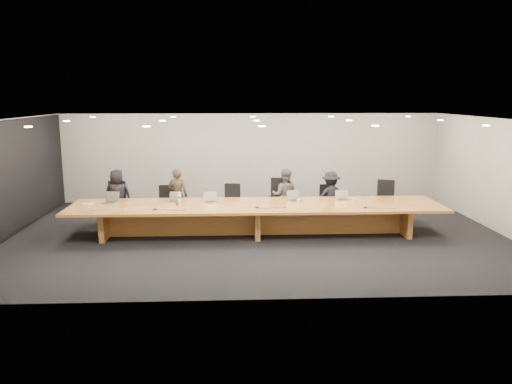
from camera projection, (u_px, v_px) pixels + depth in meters
ground at (257, 234)px, 12.24m from camera, size 12.00×12.00×0.00m
back_wall at (251, 158)px, 15.90m from camera, size 12.00×0.02×2.80m
left_wall_panel at (4, 181)px, 11.71m from camera, size 0.08×7.84×2.74m
conference_table at (257, 214)px, 12.14m from camera, size 9.00×1.80×0.75m
chair_far_left at (114, 202)px, 13.21m from camera, size 0.66×0.66×1.13m
chair_left at (167, 204)px, 13.32m from camera, size 0.59×0.59×1.01m
chair_mid_left at (231, 203)px, 13.42m from camera, size 0.61×0.61×1.03m
chair_mid_right at (279, 200)px, 13.32m from camera, size 0.70×0.70×1.20m
chair_right at (329, 203)px, 13.43m from camera, size 0.53×0.53×1.01m
chair_far_right at (385, 200)px, 13.55m from camera, size 0.72×0.72×1.11m
person_a at (118, 196)px, 13.16m from camera, size 0.77×0.55×1.46m
person_b at (178, 195)px, 13.24m from camera, size 0.60×0.46×1.48m
person_c at (285, 195)px, 13.33m from camera, size 0.80×0.67×1.45m
person_d at (331, 196)px, 13.40m from camera, size 0.96×0.67×1.36m
laptop_a at (110, 197)px, 12.22m from camera, size 0.41×0.35×0.28m
laptop_b at (174, 197)px, 12.38m from camera, size 0.36×0.31×0.24m
laptop_c at (211, 197)px, 12.30m from camera, size 0.39×0.32×0.27m
laptop_d at (295, 196)px, 12.46m from camera, size 0.40×0.34×0.27m
laptop_e at (342, 195)px, 12.57m from camera, size 0.33×0.24×0.25m
water_bottle at (179, 198)px, 12.30m from camera, size 0.10×0.10×0.25m
amber_mug at (177, 204)px, 11.98m from camera, size 0.08×0.08×0.09m
paper_cup_near at (298, 201)px, 12.25m from camera, size 0.09×0.09×0.10m
paper_cup_far at (354, 201)px, 12.30m from camera, size 0.11×0.11×0.10m
notepad at (87, 204)px, 12.14m from camera, size 0.29×0.26×0.01m
lime_gadget at (87, 203)px, 12.12m from camera, size 0.16×0.12×0.02m
av_box at (91, 210)px, 11.40m from camera, size 0.22×0.18×0.03m
mic_left at (155, 209)px, 11.53m from camera, size 0.13×0.13×0.03m
mic_center at (257, 207)px, 11.73m from camera, size 0.15×0.15×0.03m
mic_right at (366, 207)px, 11.72m from camera, size 0.15×0.15×0.03m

